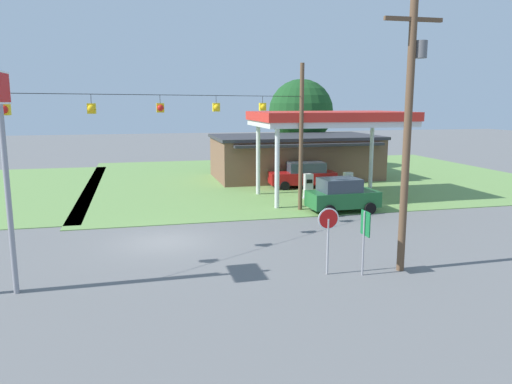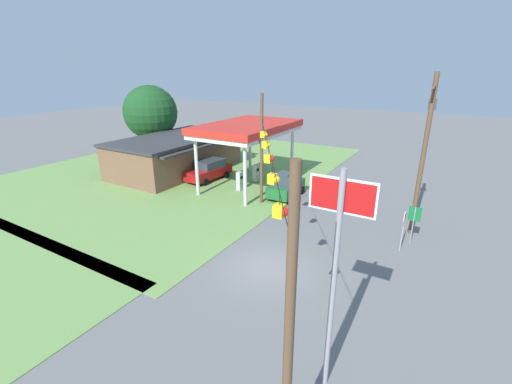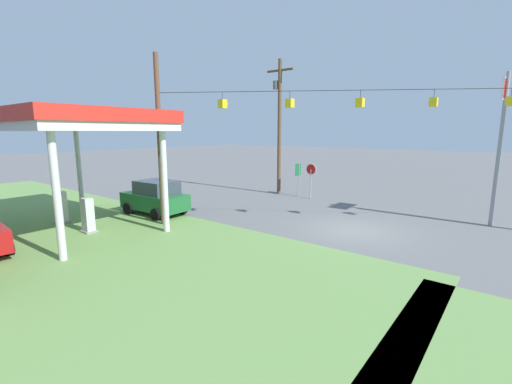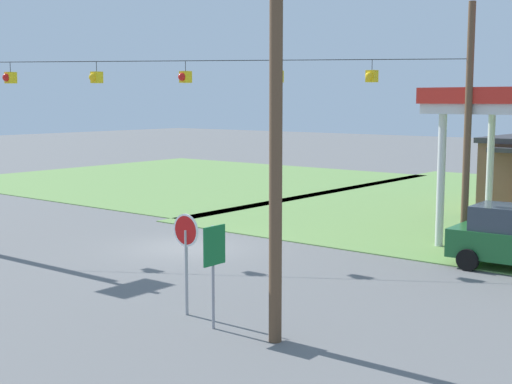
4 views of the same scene
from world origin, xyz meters
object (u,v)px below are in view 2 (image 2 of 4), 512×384
(fuel_pump_far, at_px, (256,174))
(utility_pole_main, at_px, (424,149))
(car_at_pumps_rear, at_px, (209,170))
(gas_station_store, at_px, (177,154))
(tree_behind_station, at_px, (150,113))
(gas_station_canopy, at_px, (248,129))
(fuel_pump_near, at_px, (240,182))
(car_at_pumps_front, at_px, (286,185))
(stop_sign_overhead, at_px, (337,245))
(stop_sign_roadside, at_px, (404,223))
(route_sign, at_px, (414,218))

(fuel_pump_far, xyz_separation_m, utility_pole_main, (-4.00, -14.05, 4.73))
(car_at_pumps_rear, bearing_deg, fuel_pump_far, 117.04)
(gas_station_store, xyz_separation_m, tree_behind_station, (2.48, 5.95, 3.56))
(utility_pole_main, bearing_deg, tree_behind_station, 78.90)
(utility_pole_main, bearing_deg, gas_station_canopy, 79.46)
(gas_station_canopy, bearing_deg, utility_pole_main, -100.54)
(gas_station_store, height_order, fuel_pump_near, gas_station_store)
(gas_station_canopy, height_order, car_at_pumps_front, gas_station_canopy)
(fuel_pump_near, distance_m, stop_sign_overhead, 20.30)
(fuel_pump_near, bearing_deg, gas_station_store, 77.60)
(car_at_pumps_front, relative_size, stop_sign_overhead, 0.54)
(stop_sign_roadside, xyz_separation_m, tree_behind_station, (8.60, 28.82, 3.53))
(gas_station_canopy, distance_m, car_at_pumps_front, 5.92)
(fuel_pump_near, relative_size, tree_behind_station, 0.20)
(gas_station_canopy, distance_m, gas_station_store, 9.64)
(gas_station_canopy, relative_size, car_at_pumps_rear, 1.97)
(gas_station_store, xyz_separation_m, utility_pole_main, (-3.22, -23.07, 3.74))
(fuel_pump_near, height_order, tree_behind_station, tree_behind_station)
(fuel_pump_near, relative_size, fuel_pump_far, 1.00)
(fuel_pump_near, bearing_deg, route_sign, -101.43)
(gas_station_canopy, bearing_deg, fuel_pump_far, -0.06)
(fuel_pump_far, bearing_deg, route_sign, -111.63)
(gas_station_store, xyz_separation_m, fuel_pump_near, (-1.98, -9.02, -0.99))
(car_at_pumps_front, xyz_separation_m, car_at_pumps_rear, (0.52, 8.33, -0.03))
(route_sign, bearing_deg, gas_station_store, 78.19)
(gas_station_canopy, relative_size, fuel_pump_near, 5.83)
(car_at_pumps_front, distance_m, stop_sign_overhead, 18.29)
(route_sign, relative_size, utility_pole_main, 0.24)
(fuel_pump_far, bearing_deg, gas_station_store, 94.96)
(utility_pole_main, bearing_deg, car_at_pumps_front, 79.75)
(car_at_pumps_rear, bearing_deg, stop_sign_roadside, 78.79)
(gas_station_store, xyz_separation_m, car_at_pumps_front, (-1.43, -13.19, -0.78))
(car_at_pumps_rear, relative_size, tree_behind_station, 0.59)
(car_at_pumps_front, relative_size, tree_behind_station, 0.49)
(gas_station_store, xyz_separation_m, route_sign, (-4.86, -23.26, -0.07))
(fuel_pump_near, bearing_deg, car_at_pumps_rear, 75.50)
(stop_sign_overhead, height_order, route_sign, stop_sign_overhead)
(fuel_pump_near, relative_size, route_sign, 0.70)
(stop_sign_roadside, height_order, utility_pole_main, utility_pole_main)
(fuel_pump_near, relative_size, car_at_pumps_rear, 0.34)
(gas_station_canopy, xyz_separation_m, fuel_pump_far, (1.38, -0.00, -4.33))
(tree_behind_station, bearing_deg, stop_sign_roadside, -106.61)
(route_sign, relative_size, tree_behind_station, 0.29)
(utility_pole_main, height_order, tree_behind_station, utility_pole_main)
(route_sign, distance_m, tree_behind_station, 30.33)
(route_sign, bearing_deg, tree_behind_station, 75.89)
(gas_station_store, distance_m, car_at_pumps_rear, 5.01)
(gas_station_store, distance_m, car_at_pumps_front, 13.29)
(car_at_pumps_front, bearing_deg, gas_station_store, 81.30)
(fuel_pump_far, relative_size, utility_pole_main, 0.17)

